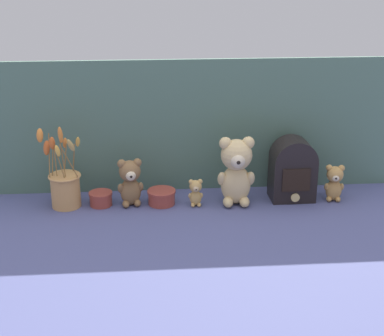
{
  "coord_description": "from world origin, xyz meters",
  "views": [
    {
      "loc": [
        -0.16,
        -2.14,
        0.97
      ],
      "look_at": [
        0.0,
        0.02,
        0.15
      ],
      "focal_mm": 55.0,
      "sensor_mm": 36.0,
      "label": 1
    }
  ],
  "objects_px": {
    "teddy_bear_small": "(334,182)",
    "teddy_bear_tiny": "(196,192)",
    "flower_vase": "(65,185)",
    "decorative_tin_tall": "(101,199)",
    "decorative_tin_short": "(162,197)",
    "vintage_radio": "(293,169)",
    "teddy_bear_large": "(236,169)",
    "teddy_bear_medium": "(130,181)"
  },
  "relations": [
    {
      "from": "vintage_radio",
      "to": "decorative_tin_tall",
      "type": "xyz_separation_m",
      "value": [
        -0.77,
        -0.01,
        -0.1
      ]
    },
    {
      "from": "teddy_bear_tiny",
      "to": "decorative_tin_tall",
      "type": "height_order",
      "value": "teddy_bear_tiny"
    },
    {
      "from": "teddy_bear_large",
      "to": "teddy_bear_tiny",
      "type": "relative_size",
      "value": 2.5
    },
    {
      "from": "teddy_bear_tiny",
      "to": "flower_vase",
      "type": "xyz_separation_m",
      "value": [
        -0.51,
        0.03,
        0.03
      ]
    },
    {
      "from": "vintage_radio",
      "to": "decorative_tin_short",
      "type": "distance_m",
      "value": 0.54
    },
    {
      "from": "decorative_tin_tall",
      "to": "decorative_tin_short",
      "type": "distance_m",
      "value": 0.24
    },
    {
      "from": "teddy_bear_large",
      "to": "teddy_bear_medium",
      "type": "bearing_deg",
      "value": 177.44
    },
    {
      "from": "teddy_bear_small",
      "to": "decorative_tin_short",
      "type": "relative_size",
      "value": 1.34
    },
    {
      "from": "teddy_bear_large",
      "to": "teddy_bear_tiny",
      "type": "bearing_deg",
      "value": -176.84
    },
    {
      "from": "flower_vase",
      "to": "decorative_tin_short",
      "type": "xyz_separation_m",
      "value": [
        0.38,
        -0.01,
        -0.06
      ]
    },
    {
      "from": "teddy_bear_small",
      "to": "decorative_tin_tall",
      "type": "height_order",
      "value": "teddy_bear_small"
    },
    {
      "from": "flower_vase",
      "to": "teddy_bear_tiny",
      "type": "bearing_deg",
      "value": -3.55
    },
    {
      "from": "teddy_bear_large",
      "to": "teddy_bear_medium",
      "type": "relative_size",
      "value": 1.45
    },
    {
      "from": "teddy_bear_large",
      "to": "flower_vase",
      "type": "height_order",
      "value": "flower_vase"
    },
    {
      "from": "teddy_bear_small",
      "to": "teddy_bear_tiny",
      "type": "xyz_separation_m",
      "value": [
        -0.56,
        -0.01,
        -0.02
      ]
    },
    {
      "from": "teddy_bear_large",
      "to": "teddy_bear_tiny",
      "type": "height_order",
      "value": "teddy_bear_large"
    },
    {
      "from": "teddy_bear_small",
      "to": "decorative_tin_short",
      "type": "bearing_deg",
      "value": 178.92
    },
    {
      "from": "teddy_bear_tiny",
      "to": "decorative_tin_short",
      "type": "height_order",
      "value": "teddy_bear_tiny"
    },
    {
      "from": "teddy_bear_large",
      "to": "vintage_radio",
      "type": "distance_m",
      "value": 0.24
    },
    {
      "from": "teddy_bear_small",
      "to": "vintage_radio",
      "type": "bearing_deg",
      "value": 170.35
    },
    {
      "from": "teddy_bear_small",
      "to": "decorative_tin_tall",
      "type": "relative_size",
      "value": 1.62
    },
    {
      "from": "decorative_tin_tall",
      "to": "teddy_bear_tiny",
      "type": "bearing_deg",
      "value": -4.88
    },
    {
      "from": "teddy_bear_large",
      "to": "teddy_bear_small",
      "type": "distance_m",
      "value": 0.41
    },
    {
      "from": "decorative_tin_short",
      "to": "teddy_bear_tiny",
      "type": "bearing_deg",
      "value": -11.17
    },
    {
      "from": "teddy_bear_large",
      "to": "flower_vase",
      "type": "xyz_separation_m",
      "value": [
        -0.67,
        0.02,
        -0.05
      ]
    },
    {
      "from": "teddy_bear_medium",
      "to": "decorative_tin_short",
      "type": "bearing_deg",
      "value": -0.49
    },
    {
      "from": "flower_vase",
      "to": "vintage_radio",
      "type": "height_order",
      "value": "flower_vase"
    },
    {
      "from": "teddy_bear_large",
      "to": "teddy_bear_medium",
      "type": "height_order",
      "value": "teddy_bear_large"
    },
    {
      "from": "teddy_bear_large",
      "to": "teddy_bear_medium",
      "type": "distance_m",
      "value": 0.42
    },
    {
      "from": "teddy_bear_medium",
      "to": "flower_vase",
      "type": "xyz_separation_m",
      "value": [
        -0.26,
        0.0,
        -0.01
      ]
    },
    {
      "from": "teddy_bear_large",
      "to": "vintage_radio",
      "type": "relative_size",
      "value": 1.09
    },
    {
      "from": "flower_vase",
      "to": "vintage_radio",
      "type": "bearing_deg",
      "value": 0.61
    },
    {
      "from": "teddy_bear_medium",
      "to": "flower_vase",
      "type": "relative_size",
      "value": 0.57
    },
    {
      "from": "teddy_bear_large",
      "to": "decorative_tin_tall",
      "type": "bearing_deg",
      "value": 177.52
    },
    {
      "from": "teddy_bear_large",
      "to": "decorative_tin_tall",
      "type": "xyz_separation_m",
      "value": [
        -0.54,
        0.02,
        -0.12
      ]
    },
    {
      "from": "flower_vase",
      "to": "decorative_tin_short",
      "type": "relative_size",
      "value": 3.01
    },
    {
      "from": "teddy_bear_medium",
      "to": "teddy_bear_small",
      "type": "bearing_deg",
      "value": -0.99
    },
    {
      "from": "teddy_bear_medium",
      "to": "flower_vase",
      "type": "bearing_deg",
      "value": 179.04
    },
    {
      "from": "flower_vase",
      "to": "decorative_tin_tall",
      "type": "xyz_separation_m",
      "value": [
        0.14,
        0.0,
        -0.06
      ]
    },
    {
      "from": "teddy_bear_tiny",
      "to": "teddy_bear_small",
      "type": "bearing_deg",
      "value": 1.37
    },
    {
      "from": "teddy_bear_tiny",
      "to": "vintage_radio",
      "type": "relative_size",
      "value": 0.43
    },
    {
      "from": "teddy_bear_medium",
      "to": "decorative_tin_tall",
      "type": "xyz_separation_m",
      "value": [
        -0.12,
        0.0,
        -0.07
      ]
    }
  ]
}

